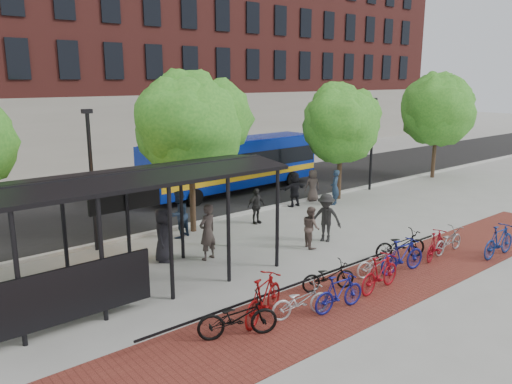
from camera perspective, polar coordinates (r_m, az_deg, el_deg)
ground at (r=20.18m, az=5.22°, el=-4.97°), size 160.00×160.00×0.00m
asphalt_street at (r=26.23m, az=-7.19°, el=-0.83°), size 160.00×8.00×0.01m
curb at (r=23.04m, az=-1.81°, el=-2.51°), size 160.00×0.25×0.12m
brick_strip at (r=15.69m, az=13.05°, el=-10.60°), size 24.00×3.00×0.01m
bike_rack_rail at (r=15.29m, az=7.30°, el=-11.00°), size 12.00×0.05×0.95m
building_brick at (r=46.23m, az=-9.24°, el=17.45°), size 55.00×14.00×20.00m
bus_shelter at (r=14.53m, az=-16.50°, el=-0.24°), size 10.60×3.07×3.60m
tree_b at (r=20.09m, az=-7.35°, el=7.89°), size 5.15×4.20×6.47m
tree_c at (r=26.05m, az=9.76°, el=8.03°), size 4.66×3.80×5.92m
tree_d at (r=33.37m, az=20.07°, el=9.18°), size 5.39×4.40×6.55m
lamp_post_left at (r=18.70m, az=-18.26°, el=1.69°), size 0.35×0.20×5.12m
lamp_post_right at (r=28.59m, az=13.11°, el=5.66°), size 0.35×0.20×5.12m
bus at (r=27.49m, az=-2.61°, el=3.44°), size 10.90×2.96×2.92m
bike_0 at (r=12.43m, az=-2.12°, el=-14.09°), size 2.10×1.46×1.04m
bike_1 at (r=13.20m, az=0.86°, el=-11.98°), size 2.10×1.33×1.22m
bike_2 at (r=13.47m, az=5.12°, el=-12.26°), size 1.81×1.02×0.90m
bike_3 at (r=13.91m, az=9.48°, el=-11.26°), size 1.76×0.65×1.03m
bike_4 at (r=15.12m, az=8.26°, el=-9.49°), size 1.78×1.16×0.88m
bike_5 at (r=15.34m, az=13.97°, el=-8.96°), size 1.89×0.66×1.12m
bike_6 at (r=16.50m, az=13.67°, el=-7.81°), size 1.75×0.87×0.88m
bike_7 at (r=16.89m, az=16.39°, el=-7.02°), size 1.94×0.81×1.13m
bike_8 at (r=18.15m, az=16.17°, el=-5.81°), size 2.06×1.37×1.02m
bike_9 at (r=18.53m, az=19.83°, el=-5.70°), size 1.74×0.84×1.01m
bike_10 at (r=19.32m, az=21.12°, el=-5.19°), size 1.77×0.67×0.92m
bike_11 at (r=19.55m, az=26.01°, el=-5.04°), size 1.97×0.61×1.18m
pedestrian_0 at (r=17.38m, az=-10.58°, el=-4.83°), size 1.08×1.07×1.88m
pedestrian_1 at (r=17.33m, az=-5.56°, el=-4.56°), size 0.80×0.61×1.98m
pedestrian_2 at (r=19.84m, az=-8.82°, el=-2.54°), size 1.12×1.00×1.89m
pedestrian_4 at (r=21.55m, az=0.01°, el=-1.60°), size 0.91×0.38×1.56m
pedestrian_5 at (r=24.51m, az=4.41°, el=0.31°), size 1.60×0.56×1.71m
pedestrian_6 at (r=25.69m, az=6.49°, el=0.76°), size 0.92×0.75×1.63m
pedestrian_7 at (r=25.11m, az=9.01°, el=0.54°), size 0.76×0.71×1.75m
pedestrian_8 at (r=18.63m, az=6.30°, el=-4.01°), size 0.83×0.93×1.56m
pedestrian_9 at (r=19.36m, az=7.99°, el=-2.92°), size 1.18×1.40×1.88m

